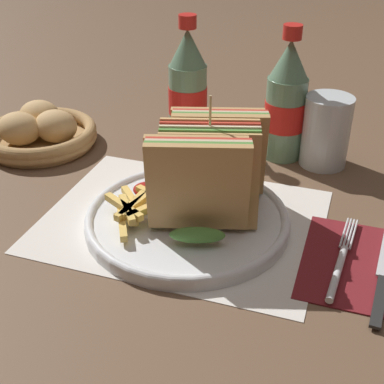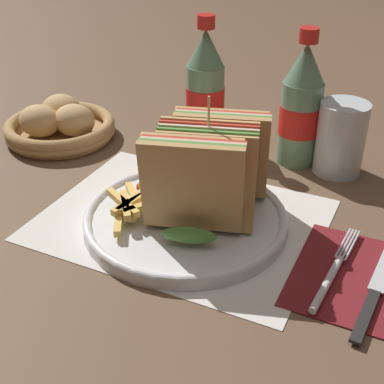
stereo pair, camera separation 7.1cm
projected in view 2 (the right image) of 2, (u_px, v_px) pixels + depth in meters
The scene contains 13 objects.
ground_plane at pixel (201, 220), 0.72m from camera, with size 4.00×4.00×0.00m, color brown.
placemat at pixel (182, 219), 0.72m from camera, with size 0.37×0.28×0.00m.
plate_main at pixel (186, 218), 0.71m from camera, with size 0.27×0.27×0.02m.
club_sandwich at pixel (208, 172), 0.68m from camera, with size 0.14×0.19×0.16m.
fries_pile at pixel (133, 204), 0.70m from camera, with size 0.09×0.12×0.02m.
ketchup_blob at pixel (151, 187), 0.74m from camera, with size 0.04×0.04×0.02m.
napkin at pixel (357, 277), 0.62m from camera, with size 0.14×0.17×0.00m.
fork at pixel (332, 275), 0.61m from camera, with size 0.02×0.17×0.01m.
knife at pixel (379, 282), 0.60m from camera, with size 0.03×0.22×0.00m.
coke_bottle_near at pixel (205, 89), 0.90m from camera, with size 0.07×0.07×0.21m.
coke_bottle_far at pixel (301, 108), 0.83m from camera, with size 0.07×0.07×0.21m.
glass_near at pixel (340, 143), 0.82m from camera, with size 0.07×0.07×0.11m.
bread_basket at pixel (60, 125), 0.94m from camera, with size 0.19×0.19×0.07m.
Camera 2 is at (0.25, -0.55, 0.40)m, focal length 50.00 mm.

